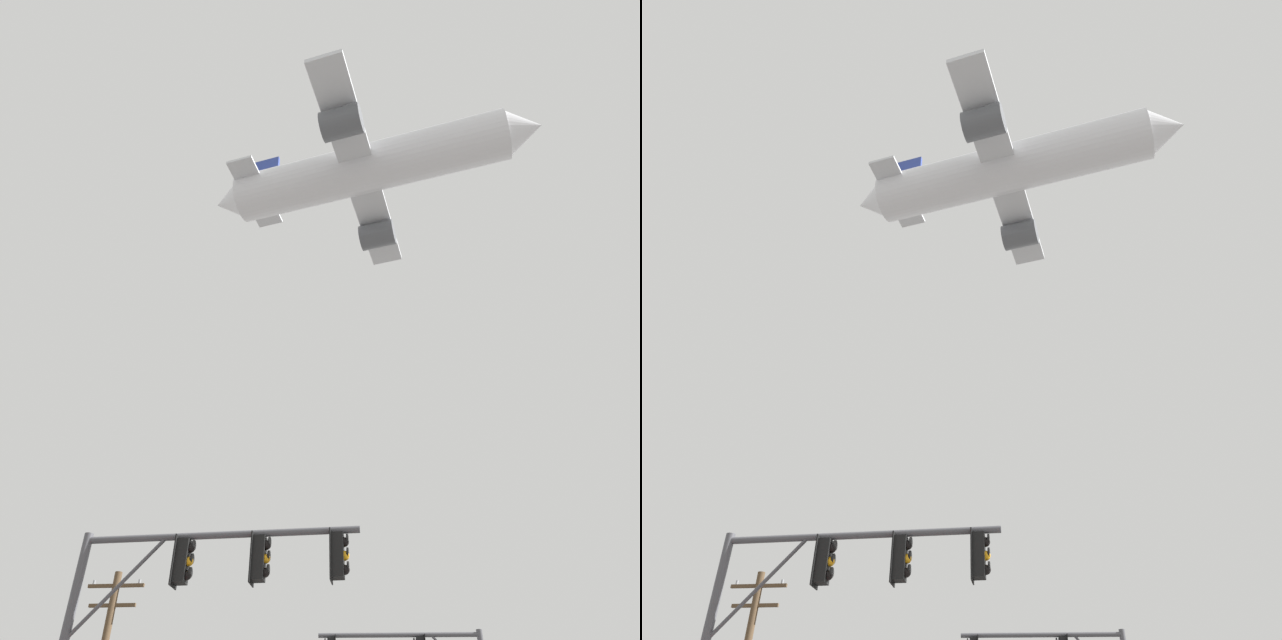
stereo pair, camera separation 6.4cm
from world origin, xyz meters
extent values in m
cylinder|color=#4C4C51|center=(-2.14, 8.61, 5.98)|extent=(6.08, 0.45, 0.15)
cylinder|color=#4C4C51|center=(-4.26, 8.72, 4.99)|extent=(1.88, 0.17, 2.05)
cube|color=black|center=(0.41, 8.48, 5.46)|extent=(0.28, 0.33, 0.90)
cylinder|color=black|center=(0.41, 8.48, 5.97)|extent=(0.05, 0.05, 0.12)
cube|color=black|center=(0.27, 8.49, 5.46)|extent=(0.05, 0.46, 1.04)
sphere|color=black|center=(0.56, 8.47, 5.73)|extent=(0.20, 0.20, 0.20)
cylinder|color=black|center=(0.62, 8.47, 5.79)|extent=(0.05, 0.21, 0.21)
sphere|color=orange|center=(0.56, 8.47, 5.45)|extent=(0.20, 0.20, 0.20)
cylinder|color=black|center=(0.62, 8.47, 5.51)|extent=(0.05, 0.21, 0.21)
sphere|color=black|center=(0.56, 8.47, 5.17)|extent=(0.20, 0.20, 0.20)
cylinder|color=black|center=(0.62, 8.47, 5.23)|extent=(0.05, 0.21, 0.21)
cube|color=black|center=(-1.26, 8.57, 5.46)|extent=(0.28, 0.33, 0.90)
cylinder|color=black|center=(-1.26, 8.57, 5.97)|extent=(0.05, 0.05, 0.12)
cube|color=black|center=(-1.40, 8.57, 5.46)|extent=(0.05, 0.46, 1.04)
sphere|color=black|center=(-1.11, 8.56, 5.73)|extent=(0.20, 0.20, 0.20)
cylinder|color=black|center=(-1.05, 8.56, 5.79)|extent=(0.05, 0.21, 0.21)
sphere|color=orange|center=(-1.11, 8.56, 5.45)|extent=(0.20, 0.20, 0.20)
cylinder|color=black|center=(-1.05, 8.56, 5.51)|extent=(0.05, 0.21, 0.21)
sphere|color=black|center=(-1.11, 8.56, 5.17)|extent=(0.20, 0.20, 0.20)
cylinder|color=black|center=(-1.05, 8.56, 5.23)|extent=(0.05, 0.21, 0.21)
cube|color=black|center=(-2.93, 8.65, 5.46)|extent=(0.28, 0.33, 0.90)
cylinder|color=black|center=(-2.93, 8.65, 5.97)|extent=(0.05, 0.05, 0.12)
cube|color=black|center=(-3.07, 8.66, 5.46)|extent=(0.05, 0.46, 1.04)
sphere|color=black|center=(-2.78, 8.64, 5.73)|extent=(0.20, 0.20, 0.20)
cylinder|color=black|center=(-2.72, 8.64, 5.79)|extent=(0.05, 0.21, 0.21)
sphere|color=orange|center=(-2.78, 8.64, 5.45)|extent=(0.20, 0.20, 0.20)
cylinder|color=black|center=(-2.72, 8.64, 5.51)|extent=(0.05, 0.21, 0.21)
sphere|color=black|center=(-2.78, 8.64, 5.17)|extent=(0.20, 0.20, 0.20)
cylinder|color=black|center=(-2.72, 8.64, 5.23)|extent=(0.05, 0.21, 0.21)
cylinder|color=#4C4C51|center=(2.02, 18.30, 5.70)|extent=(5.46, 0.36, 0.15)
cylinder|color=black|center=(-0.27, 18.21, 5.69)|extent=(0.05, 0.05, 0.12)
cylinder|color=black|center=(2.73, 18.32, 5.69)|extent=(0.05, 0.05, 0.12)
cube|color=brown|center=(-8.64, 19.44, 7.75)|extent=(2.20, 0.12, 0.12)
cube|color=brown|center=(-8.64, 19.44, 7.05)|extent=(1.80, 0.12, 0.12)
cylinder|color=gray|center=(-9.54, 19.44, 7.87)|extent=(0.10, 0.10, 0.18)
cylinder|color=gray|center=(-7.74, 19.44, 7.87)|extent=(0.10, 0.10, 0.18)
cylinder|color=white|center=(2.33, 20.68, 33.95)|extent=(18.28, 7.20, 3.20)
cone|color=white|center=(12.08, 18.41, 33.95)|extent=(2.83, 3.46, 3.04)
cone|color=white|center=(-7.32, 22.92, 33.95)|extent=(2.57, 3.11, 2.72)
cube|color=silver|center=(1.85, 20.79, 33.47)|extent=(6.00, 17.07, 0.36)
cylinder|color=#595B60|center=(2.92, 25.43, 32.51)|extent=(2.75, 2.30, 1.80)
cylinder|color=#595B60|center=(0.77, 16.15, 32.51)|extent=(2.75, 2.30, 1.80)
cube|color=navy|center=(-5.27, 22.44, 35.76)|extent=(2.78, 0.87, 3.80)
cube|color=silver|center=(-5.47, 22.49, 34.25)|extent=(3.11, 6.26, 0.20)
camera|label=1|loc=(0.96, -4.29, 1.68)|focal=33.38mm
camera|label=2|loc=(1.02, -4.29, 1.68)|focal=33.38mm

